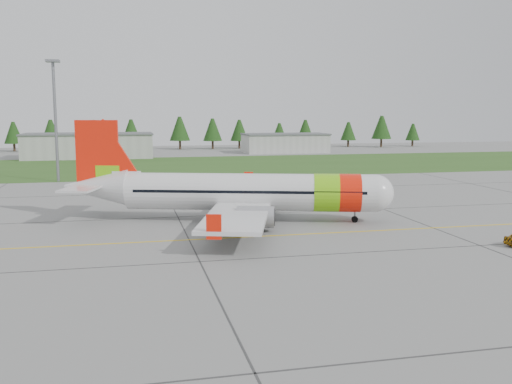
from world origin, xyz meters
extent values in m
plane|color=gray|center=(0.00, 0.00, 0.00)|extent=(320.00, 320.00, 0.00)
cylinder|color=silver|center=(-7.51, 15.91, 3.19)|extent=(26.78, 11.62, 4.02)
sphere|color=silver|center=(5.29, 12.02, 3.19)|extent=(4.02, 4.02, 4.02)
cone|color=silver|center=(-23.77, 20.84, 3.55)|extent=(8.06, 5.94, 4.02)
cube|color=black|center=(5.59, 11.93, 3.55)|extent=(2.35, 3.04, 0.58)
cylinder|color=#76CC0F|center=(0.37, 13.51, 3.19)|extent=(3.75, 4.70, 4.10)
cylinder|color=red|center=(2.73, 12.80, 3.19)|extent=(3.36, 4.58, 4.10)
cube|color=silver|center=(-8.01, 16.06, 2.06)|extent=(14.99, 33.17, 0.37)
cube|color=red|center=(-4.23, 32.02, 2.63)|extent=(1.24, 0.54, 2.06)
cube|color=red|center=(-13.75, 0.69, 2.63)|extent=(1.24, 0.54, 2.06)
cylinder|color=gray|center=(-4.88, 21.03, 1.49)|extent=(4.17, 3.15, 2.16)
cylinder|color=gray|center=(-8.17, 10.19, 1.49)|extent=(4.17, 3.15, 2.16)
cube|color=red|center=(-23.57, 20.78, 7.00)|extent=(4.64, 1.73, 7.82)
cube|color=#76CC0F|center=(-22.49, 20.46, 4.74)|extent=(2.69, 1.19, 2.47)
cube|color=silver|center=(-24.26, 20.99, 3.81)|extent=(6.59, 12.29, 0.23)
cylinder|color=slate|center=(3.32, 12.62, 0.72)|extent=(0.19, 0.19, 1.44)
cylinder|color=black|center=(3.32, 12.62, 0.35)|extent=(0.75, 0.48, 0.70)
cylinder|color=slate|center=(-8.15, 19.12, 0.98)|extent=(0.23, 0.23, 1.96)
cylinder|color=black|center=(-8.55, 19.23, 0.54)|extent=(1.16, 0.75, 1.07)
cylinder|color=slate|center=(-9.83, 13.60, 0.98)|extent=(0.23, 0.23, 1.96)
cylinder|color=black|center=(-10.22, 13.72, 0.54)|extent=(1.16, 0.75, 1.07)
imported|color=white|center=(-24.41, 51.86, 2.02)|extent=(1.51, 1.43, 4.04)
cube|color=#30561E|center=(0.00, 82.00, 0.01)|extent=(320.00, 50.00, 0.03)
cube|color=gold|center=(0.00, 8.00, 0.01)|extent=(120.00, 0.25, 0.02)
cube|color=#A8A8A3|center=(-30.00, 110.00, 3.00)|extent=(32.00, 14.00, 6.00)
cube|color=#A8A8A3|center=(25.00, 118.00, 2.60)|extent=(24.00, 12.00, 5.20)
cylinder|color=slate|center=(-32.00, 58.00, 10.00)|extent=(0.50, 0.50, 20.00)
camera|label=1|loc=(-20.35, -43.84, 11.75)|focal=40.00mm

